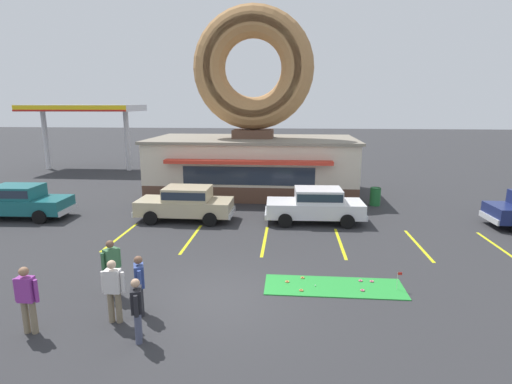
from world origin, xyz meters
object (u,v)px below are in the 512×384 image
at_px(pedestrian_hooded_kid, 140,283).
at_px(car_white, 316,204).
at_px(golf_ball, 315,285).
at_px(trash_bin, 375,196).
at_px(pedestrian_clipboard_woman, 137,307).
at_px(pedestrian_blue_sweater_man, 27,297).
at_px(pedestrian_beanie_man, 112,265).
at_px(pedestrian_leather_jacket_man, 113,288).
at_px(car_champagne, 186,202).
at_px(car_teal, 20,200).
at_px(putting_flag_pin, 399,276).

bearing_deg(pedestrian_hooded_kid, car_white, 60.11).
bearing_deg(golf_ball, trash_bin, 69.64).
bearing_deg(pedestrian_clipboard_woman, car_white, 64.93).
relative_size(pedestrian_clipboard_woman, trash_bin, 1.59).
bearing_deg(pedestrian_blue_sweater_man, pedestrian_beanie_man, 60.16).
bearing_deg(pedestrian_leather_jacket_man, pedestrian_hooded_kid, 40.31).
height_order(car_champagne, pedestrian_beanie_man, pedestrian_beanie_man).
bearing_deg(pedestrian_blue_sweater_man, pedestrian_hooded_kid, 24.76).
bearing_deg(car_champagne, pedestrian_beanie_man, -91.07).
bearing_deg(car_white, pedestrian_blue_sweater_man, -126.82).
relative_size(car_teal, pedestrian_leather_jacket_man, 2.80).
bearing_deg(car_white, golf_ball, -93.36).
bearing_deg(pedestrian_leather_jacket_man, car_white, 58.91).
distance_m(car_teal, pedestrian_clipboard_woman, 13.33).
bearing_deg(trash_bin, pedestrian_leather_jacket_man, -125.23).
relative_size(pedestrian_hooded_kid, pedestrian_beanie_man, 0.97).
xyz_separation_m(car_white, pedestrian_beanie_man, (-6.20, -7.81, 0.05)).
relative_size(car_teal, pedestrian_clipboard_woman, 2.99).
relative_size(pedestrian_hooded_kid, pedestrian_leather_jacket_man, 0.98).
distance_m(pedestrian_blue_sweater_man, pedestrian_beanie_man, 2.32).
bearing_deg(pedestrian_clipboard_woman, pedestrian_blue_sweater_man, 177.73).
relative_size(pedestrian_hooded_kid, trash_bin, 1.65).
xyz_separation_m(pedestrian_hooded_kid, pedestrian_leather_jacket_man, (-0.50, -0.43, 0.03)).
relative_size(putting_flag_pin, pedestrian_hooded_kid, 0.34).
relative_size(car_champagne, pedestrian_beanie_man, 2.75).
bearing_deg(pedestrian_beanie_man, car_champagne, 88.93).
bearing_deg(pedestrian_hooded_kid, car_champagne, 96.81).
bearing_deg(car_champagne, pedestrian_hooded_kid, -83.19).
xyz_separation_m(pedestrian_blue_sweater_man, pedestrian_beanie_man, (1.15, 2.01, -0.01)).
height_order(golf_ball, pedestrian_clipboard_woman, pedestrian_clipboard_woman).
bearing_deg(pedestrian_leather_jacket_man, putting_flag_pin, 17.59).
height_order(car_white, pedestrian_hooded_kid, pedestrian_hooded_kid).
height_order(car_champagne, trash_bin, car_champagne).
height_order(golf_ball, car_white, car_white).
xyz_separation_m(car_champagne, pedestrian_hooded_kid, (1.03, -8.59, 0.02)).
relative_size(pedestrian_blue_sweater_man, pedestrian_leather_jacket_man, 1.02).
relative_size(car_white, pedestrian_beanie_man, 2.77).
bearing_deg(car_champagne, car_teal, -177.73).
bearing_deg(pedestrian_clipboard_woman, pedestrian_beanie_man, 126.25).
bearing_deg(pedestrian_beanie_man, golf_ball, 10.09).
height_order(car_white, pedestrian_clipboard_woman, car_white).
bearing_deg(pedestrian_blue_sweater_man, car_teal, 125.65).
distance_m(pedestrian_blue_sweater_man, pedestrian_hooded_kid, 2.56).
bearing_deg(pedestrian_hooded_kid, pedestrian_beanie_man, 141.23).
bearing_deg(golf_ball, pedestrian_leather_jacket_man, -154.95).
bearing_deg(pedestrian_leather_jacket_man, pedestrian_clipboard_woman, -40.23).
bearing_deg(trash_bin, golf_ball, -110.36).
height_order(golf_ball, car_teal, car_teal).
xyz_separation_m(putting_flag_pin, car_champagne, (-8.07, 6.63, 0.43)).
bearing_deg(putting_flag_pin, pedestrian_leather_jacket_man, -162.41).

